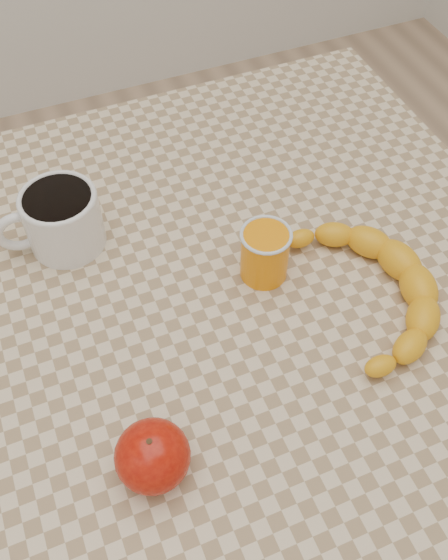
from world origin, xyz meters
name	(u,v)px	position (x,y,z in m)	size (l,w,h in m)	color
ground	(224,500)	(0.00, 0.00, 0.00)	(3.00, 3.00, 0.00)	tan
table	(224,330)	(0.00, 0.00, 0.66)	(0.80, 0.80, 0.75)	beige
coffee_mug	(60,218)	(-0.16, 0.15, 0.79)	(0.13, 0.10, 0.08)	white
orange_juice_glass	(265,253)	(0.05, 0.01, 0.79)	(0.06, 0.06, 0.07)	orange
apple	(153,456)	(-0.15, -0.18, 0.78)	(0.09, 0.09, 0.07)	#8B0A04
banana	(371,289)	(0.15, -0.08, 0.77)	(0.23, 0.29, 0.04)	#EBA614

